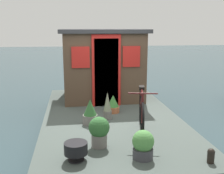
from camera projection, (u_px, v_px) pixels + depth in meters
ground_plane at (111, 133)px, 6.39m from camera, size 60.00×60.00×0.00m
houseboat_deck at (111, 124)px, 6.34m from camera, size 5.54×2.99×0.45m
houseboat_cabin at (102, 64)px, 7.69m from camera, size 1.97×2.30×1.92m
bicycle at (141, 112)px, 5.17m from camera, size 1.72×0.55×0.88m
potted_plant_lavender at (99, 131)px, 4.57m from camera, size 0.35×0.35×0.52m
potted_plant_succulent at (143, 145)px, 4.17m from camera, size 0.34×0.34×0.45m
potted_plant_fern at (107, 106)px, 5.96m from camera, size 0.19×0.19×0.60m
potted_plant_geranium at (90, 113)px, 5.65m from camera, size 0.31×0.31×0.52m
potted_plant_ivy at (113, 104)px, 6.45m from camera, size 0.30×0.30×0.42m
charcoal_grill at (76, 149)px, 4.11m from camera, size 0.35×0.35×0.29m
mooring_bollard at (211, 155)px, 4.05m from camera, size 0.11×0.11×0.23m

